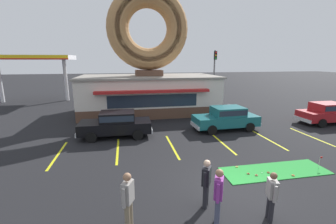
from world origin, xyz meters
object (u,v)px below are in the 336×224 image
at_px(car_black, 116,123).
at_px(pedestrian_blue_sweater_man, 206,181).
at_px(putting_flag_pin, 321,159).
at_px(trash_bin, 230,110).
at_px(traffic_light_pole, 214,70).
at_px(car_red, 328,112).
at_px(pedestrian_hooded_kid, 218,194).
at_px(car_teal, 226,117).
at_px(pedestrian_leather_jacket_man, 272,194).
at_px(pedestrian_clipboard_woman, 128,198).
at_px(golf_ball, 262,173).

bearing_deg(car_black, pedestrian_blue_sweater_man, -68.26).
height_order(putting_flag_pin, trash_bin, trash_bin).
bearing_deg(traffic_light_pole, car_red, -62.13).
bearing_deg(car_black, pedestrian_hooded_kid, -69.74).
distance_m(car_teal, trash_bin, 4.37).
bearing_deg(pedestrian_blue_sweater_man, pedestrian_leather_jacket_man, -29.37).
xyz_separation_m(pedestrian_leather_jacket_man, trash_bin, (4.84, 12.57, -0.36)).
relative_size(putting_flag_pin, car_red, 0.12).
height_order(car_black, pedestrian_clipboard_woman, pedestrian_clipboard_woman).
relative_size(pedestrian_blue_sweater_man, pedestrian_clipboard_woman, 0.95).
xyz_separation_m(car_black, trash_bin, (9.63, 3.85, -0.37)).
distance_m(car_teal, pedestrian_hooded_kid, 9.65).
bearing_deg(pedestrian_clipboard_woman, pedestrian_leather_jacket_man, -5.74).
bearing_deg(pedestrian_hooded_kid, pedestrian_blue_sweater_man, 94.80).
bearing_deg(trash_bin, pedestrian_clipboard_woman, -126.62).
relative_size(pedestrian_blue_sweater_man, pedestrian_leather_jacket_man, 1.07).
bearing_deg(putting_flag_pin, car_black, 145.72).
relative_size(pedestrian_leather_jacket_man, pedestrian_clipboard_woman, 0.89).
distance_m(pedestrian_blue_sweater_man, pedestrian_hooded_kid, 0.81).
bearing_deg(golf_ball, trash_bin, 71.25).
bearing_deg(traffic_light_pole, pedestrian_clipboard_woman, -118.45).
xyz_separation_m(car_teal, car_red, (8.28, -0.01, 0.00)).
distance_m(putting_flag_pin, pedestrian_clipboard_woman, 8.73).
height_order(putting_flag_pin, traffic_light_pole, traffic_light_pole).
height_order(trash_bin, traffic_light_pole, traffic_light_pole).
xyz_separation_m(golf_ball, car_red, (9.50, 6.20, 0.82)).
distance_m(car_teal, traffic_light_pole, 10.74).
bearing_deg(pedestrian_blue_sweater_man, car_red, 31.74).
bearing_deg(car_black, car_teal, 0.54).
height_order(golf_ball, pedestrian_clipboard_woman, pedestrian_clipboard_woman).
xyz_separation_m(putting_flag_pin, pedestrian_clipboard_woman, (-8.45, -2.13, 0.53)).
relative_size(car_red, trash_bin, 4.68).
distance_m(car_black, trash_bin, 10.37).
distance_m(pedestrian_hooded_kid, pedestrian_leather_jacket_man, 1.63).
bearing_deg(car_teal, car_black, -179.46).
height_order(car_red, trash_bin, car_red).
relative_size(golf_ball, pedestrian_leather_jacket_man, 0.03).
height_order(golf_ball, car_red, car_red).
bearing_deg(car_red, car_teal, 179.90).
distance_m(car_black, pedestrian_hooded_kid, 9.14).
height_order(golf_ball, car_black, car_black).
height_order(car_red, pedestrian_blue_sweater_man, pedestrian_blue_sweater_man).
distance_m(golf_ball, car_teal, 6.38).
distance_m(pedestrian_leather_jacket_man, pedestrian_clipboard_woman, 4.21).
height_order(car_black, trash_bin, car_black).
bearing_deg(pedestrian_leather_jacket_man, putting_flag_pin, 30.88).
xyz_separation_m(putting_flag_pin, pedestrian_leather_jacket_man, (-4.26, -2.55, 0.42)).
relative_size(car_red, traffic_light_pole, 0.79).
bearing_deg(trash_bin, pedestrian_leather_jacket_man, -111.06).
height_order(pedestrian_clipboard_woman, traffic_light_pole, traffic_light_pole).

